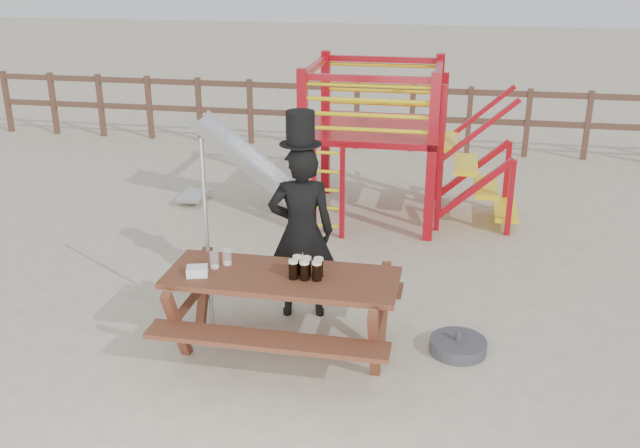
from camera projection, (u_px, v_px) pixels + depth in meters
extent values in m
plane|color=beige|center=(304.00, 344.00, 6.63)|extent=(60.00, 60.00, 0.00)
cube|color=brown|center=(385.00, 89.00, 12.64)|extent=(15.00, 0.06, 0.10)
cube|color=brown|center=(384.00, 117.00, 12.83)|extent=(15.00, 0.06, 0.10)
cube|color=brown|center=(7.00, 102.00, 14.13)|extent=(0.09, 0.09, 1.20)
cube|color=brown|center=(53.00, 103.00, 13.95)|extent=(0.09, 0.09, 1.20)
cube|color=brown|center=(101.00, 105.00, 13.78)|extent=(0.09, 0.09, 1.20)
cube|color=brown|center=(149.00, 107.00, 13.61)|extent=(0.09, 0.09, 1.20)
cube|color=brown|center=(199.00, 110.00, 13.43)|extent=(0.09, 0.09, 1.20)
cube|color=brown|center=(250.00, 112.00, 13.26)|extent=(0.09, 0.09, 1.20)
cube|color=brown|center=(303.00, 114.00, 13.09)|extent=(0.09, 0.09, 1.20)
cube|color=brown|center=(357.00, 116.00, 12.91)|extent=(0.09, 0.09, 1.20)
cube|color=brown|center=(412.00, 118.00, 12.74)|extent=(0.09, 0.09, 1.20)
cube|color=brown|center=(469.00, 121.00, 12.56)|extent=(0.09, 0.09, 1.20)
cube|color=brown|center=(527.00, 123.00, 12.39)|extent=(0.09, 0.09, 1.20)
cube|color=brown|center=(587.00, 126.00, 12.22)|extent=(0.09, 0.09, 1.20)
cube|color=#A90B15|center=(303.00, 153.00, 8.92)|extent=(0.12, 0.12, 2.10)
cube|color=#A90B15|center=(432.00, 159.00, 8.64)|extent=(0.12, 0.12, 2.10)
cube|color=#A90B15|center=(326.00, 124.00, 10.39)|extent=(0.12, 0.12, 2.10)
cube|color=#A90B15|center=(436.00, 129.00, 10.11)|extent=(0.12, 0.12, 2.10)
cube|color=#A90B15|center=(374.00, 129.00, 9.46)|extent=(1.72, 1.72, 0.08)
cube|color=#A90B15|center=(368.00, 79.00, 8.44)|extent=(1.60, 0.08, 0.08)
cube|color=#A90B15|center=(382.00, 59.00, 9.90)|extent=(1.60, 0.08, 0.08)
cube|color=#A90B15|center=(315.00, 66.00, 9.31)|extent=(0.08, 1.60, 0.08)
cube|color=#A90B15|center=(439.00, 70.00, 9.03)|extent=(0.08, 1.60, 0.08)
cylinder|color=yellow|center=(367.00, 130.00, 8.66)|extent=(1.50, 0.05, 0.05)
cylinder|color=yellow|center=(381.00, 104.00, 10.13)|extent=(1.50, 0.05, 0.05)
cylinder|color=yellow|center=(367.00, 115.00, 8.60)|extent=(1.50, 0.05, 0.05)
cylinder|color=yellow|center=(381.00, 91.00, 10.06)|extent=(1.50, 0.05, 0.05)
cylinder|color=yellow|center=(368.00, 100.00, 8.53)|extent=(1.50, 0.05, 0.05)
cylinder|color=yellow|center=(382.00, 78.00, 10.00)|extent=(1.50, 0.05, 0.05)
cylinder|color=yellow|center=(368.00, 85.00, 8.47)|extent=(1.50, 0.05, 0.05)
cylinder|color=yellow|center=(382.00, 65.00, 9.93)|extent=(1.50, 0.05, 0.05)
cube|color=#A90B15|center=(314.00, 191.00, 8.92)|extent=(0.06, 0.06, 1.20)
cube|color=#A90B15|center=(342.00, 193.00, 8.85)|extent=(0.06, 0.06, 1.20)
cylinder|color=yellow|center=(328.00, 226.00, 9.05)|extent=(0.36, 0.04, 0.04)
cylinder|color=yellow|center=(328.00, 208.00, 8.96)|extent=(0.36, 0.04, 0.04)
cylinder|color=yellow|center=(328.00, 190.00, 8.87)|extent=(0.36, 0.04, 0.04)
cylinder|color=yellow|center=(328.00, 172.00, 8.79)|extent=(0.36, 0.04, 0.04)
cylinder|color=yellow|center=(328.00, 153.00, 8.70)|extent=(0.36, 0.04, 0.04)
cube|color=yellow|center=(446.00, 141.00, 9.34)|extent=(0.30, 0.90, 0.06)
cube|color=yellow|center=(466.00, 164.00, 9.40)|extent=(0.30, 0.90, 0.06)
cube|color=yellow|center=(486.00, 187.00, 9.46)|extent=(0.30, 0.90, 0.06)
cube|color=yellow|center=(505.00, 210.00, 9.52)|extent=(0.30, 0.90, 0.06)
cube|color=#A90B15|center=(475.00, 188.00, 9.03)|extent=(0.95, 0.08, 0.86)
cube|color=#A90B15|center=(474.00, 168.00, 9.85)|extent=(0.95, 0.08, 0.86)
cube|color=silver|center=(252.00, 164.00, 9.96)|extent=(1.53, 0.55, 1.21)
cube|color=silver|center=(247.00, 167.00, 9.70)|extent=(1.58, 0.04, 1.28)
cube|color=silver|center=(257.00, 156.00, 10.20)|extent=(1.58, 0.04, 1.28)
cube|color=silver|center=(193.00, 196.00, 10.31)|extent=(0.35, 0.55, 0.05)
cube|color=brown|center=(282.00, 278.00, 6.21)|extent=(2.04, 0.78, 0.05)
cube|color=brown|center=(266.00, 340.00, 5.81)|extent=(2.03, 0.30, 0.04)
cube|color=brown|center=(297.00, 282.00, 6.83)|extent=(2.03, 0.30, 0.04)
cube|color=brown|center=(191.00, 309.00, 6.51)|extent=(0.09, 1.22, 0.73)
cube|color=brown|center=(379.00, 327.00, 6.20)|extent=(0.09, 1.22, 0.73)
imported|color=black|center=(301.00, 232.00, 6.89)|extent=(0.72, 0.55, 1.75)
cube|color=#0E9B14|center=(301.00, 207.00, 6.95)|extent=(0.07, 0.03, 0.41)
cylinder|color=black|center=(301.00, 144.00, 6.58)|extent=(0.40, 0.40, 0.01)
cylinder|color=black|center=(300.00, 127.00, 6.52)|extent=(0.27, 0.27, 0.30)
cube|color=white|center=(300.00, 113.00, 6.60)|extent=(0.14, 0.04, 0.04)
cylinder|color=#B2B2B7|center=(207.00, 237.00, 6.62)|extent=(0.04, 0.04, 1.88)
cylinder|color=#3C3C41|center=(458.00, 346.00, 6.49)|extent=(0.52, 0.52, 0.12)
cylinder|color=#3C3C41|center=(459.00, 335.00, 6.45)|extent=(0.06, 0.06, 0.10)
cube|color=white|center=(197.00, 271.00, 6.18)|extent=(0.21, 0.18, 0.08)
cylinder|color=black|center=(293.00, 271.00, 6.11)|extent=(0.08, 0.08, 0.15)
cylinder|color=#F3E7C6|center=(293.00, 261.00, 6.08)|extent=(0.08, 0.08, 0.02)
cylinder|color=black|center=(305.00, 272.00, 6.09)|extent=(0.08, 0.08, 0.15)
cylinder|color=#F3E7C6|center=(304.00, 262.00, 6.06)|extent=(0.08, 0.08, 0.02)
cylinder|color=black|center=(317.00, 272.00, 6.08)|extent=(0.08, 0.08, 0.15)
cylinder|color=#F3E7C6|center=(317.00, 263.00, 6.05)|extent=(0.08, 0.08, 0.02)
cylinder|color=black|center=(298.00, 266.00, 6.20)|extent=(0.08, 0.08, 0.15)
cylinder|color=#F3E7C6|center=(297.00, 257.00, 6.16)|extent=(0.08, 0.08, 0.02)
cylinder|color=black|center=(306.00, 267.00, 6.17)|extent=(0.08, 0.08, 0.15)
cylinder|color=#F3E7C6|center=(306.00, 258.00, 6.14)|extent=(0.08, 0.08, 0.02)
cylinder|color=black|center=(318.00, 268.00, 6.16)|extent=(0.08, 0.08, 0.15)
cylinder|color=#F3E7C6|center=(318.00, 259.00, 6.13)|extent=(0.08, 0.08, 0.02)
cylinder|color=silver|center=(214.00, 260.00, 6.32)|extent=(0.08, 0.08, 0.15)
cylinder|color=#F3E7C6|center=(215.00, 267.00, 6.34)|extent=(0.07, 0.07, 0.02)
cylinder|color=silver|center=(227.00, 257.00, 6.39)|extent=(0.08, 0.08, 0.15)
cylinder|color=#F3E7C6|center=(227.00, 263.00, 6.41)|extent=(0.07, 0.07, 0.02)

